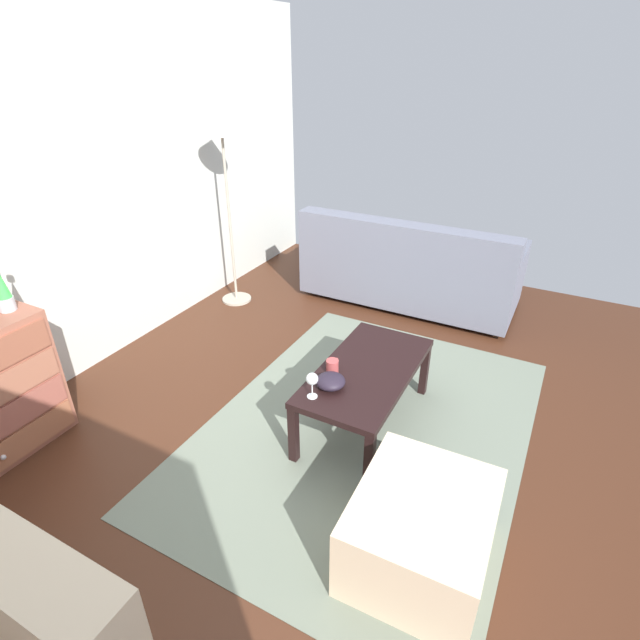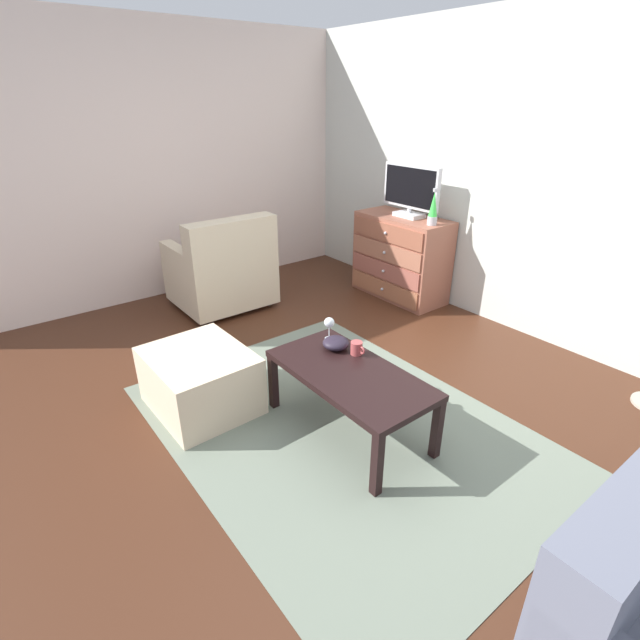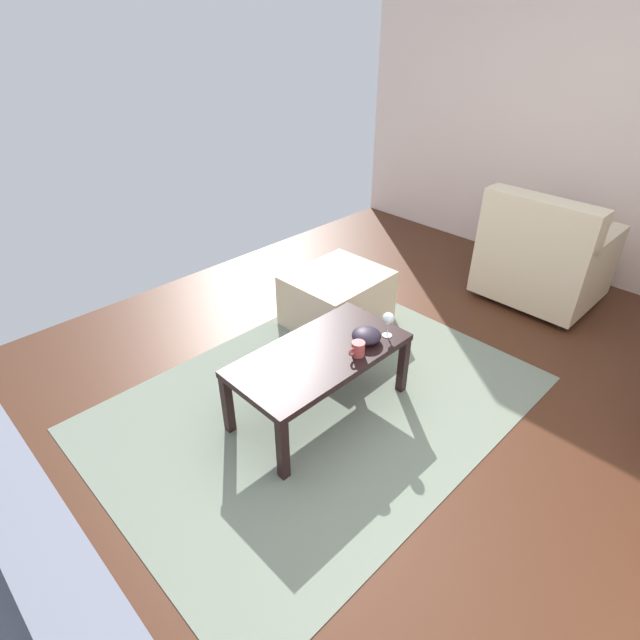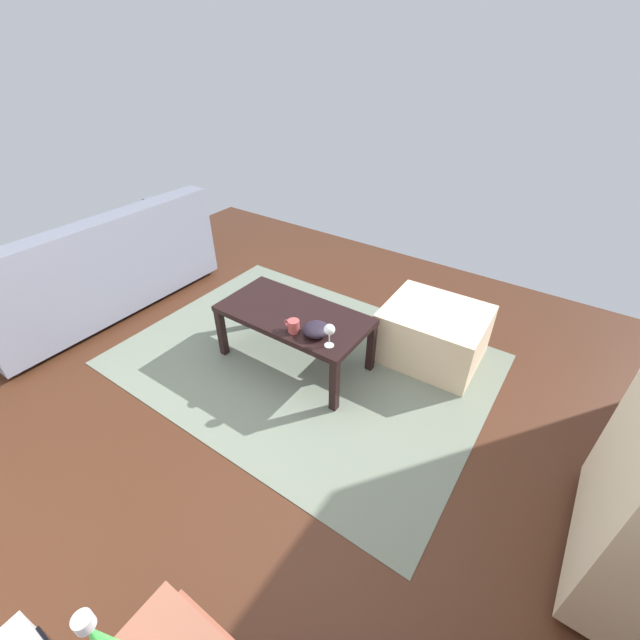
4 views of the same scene
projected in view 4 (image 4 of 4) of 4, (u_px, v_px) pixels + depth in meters
ground_plane at (309, 389)px, 2.88m from camera, size 5.98×4.53×0.05m
area_rug at (303, 359)px, 3.09m from camera, size 2.60×1.90×0.01m
coffee_table at (294, 319)px, 2.87m from camera, size 1.05×0.53×0.43m
wine_glass at (330, 330)px, 2.48m from camera, size 0.07×0.07×0.16m
mug at (293, 326)px, 2.64m from camera, size 0.11×0.08×0.08m
bowl_decorative at (316, 329)px, 2.61m from camera, size 0.17×0.17×0.08m
couch_large at (97, 272)px, 3.51m from camera, size 0.85×1.97×0.86m
ottoman at (433, 334)px, 3.02m from camera, size 0.72×0.62×0.41m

